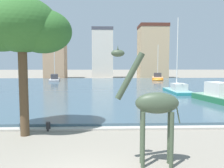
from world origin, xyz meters
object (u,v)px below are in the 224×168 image
at_px(sailboat_teal, 177,90).
at_px(mooring_bollard, 48,126).
at_px(sailboat_grey, 55,79).
at_px(giraffe_statue, 153,105).
at_px(sailboat_orange, 158,78).
at_px(shade_tree, 22,29).

relative_size(sailboat_teal, mooring_bollard, 18.28).
bearing_deg(sailboat_grey, giraffe_statue, -73.35).
bearing_deg(sailboat_orange, sailboat_grey, -178.32).
distance_m(sailboat_orange, mooring_bollard, 39.34).
bearing_deg(giraffe_statue, mooring_bollard, 137.15).
bearing_deg(sailboat_teal, sailboat_grey, 132.21).
distance_m(giraffe_statue, shade_tree, 7.60).
xyz_separation_m(sailboat_grey, mooring_bollard, (7.25, -35.87, -0.29)).
bearing_deg(mooring_bollard, giraffe_statue, -42.85).
xyz_separation_m(sailboat_grey, sailboat_orange, (21.88, 0.64, 0.07)).
relative_size(sailboat_orange, shade_tree, 1.13).
bearing_deg(giraffe_statue, shade_tree, 147.32).
xyz_separation_m(sailboat_grey, sailboat_teal, (19.10, -21.06, -0.05)).
height_order(sailboat_teal, mooring_bollard, sailboat_teal).
relative_size(sailboat_teal, shade_tree, 1.32).
height_order(sailboat_orange, sailboat_teal, sailboat_teal).
height_order(sailboat_grey, shade_tree, sailboat_grey).
height_order(giraffe_statue, sailboat_grey, sailboat_grey).
distance_m(sailboat_orange, shade_tree, 40.69).
bearing_deg(shade_tree, mooring_bollard, 37.67).
height_order(shade_tree, mooring_bollard, shade_tree).
relative_size(sailboat_grey, sailboat_orange, 1.26).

